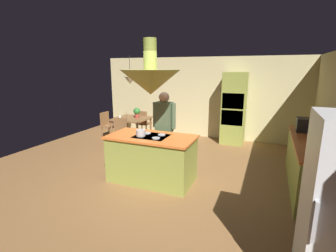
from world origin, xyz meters
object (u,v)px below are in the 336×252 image
person_at_island (164,125)px  chair_at_corner (108,124)px  chair_facing_island (119,132)px  microwave_on_counter (309,125)px  oven_tower (234,108)px  cup_on_table (120,117)px  canister_sugar (318,143)px  chair_by_back_wall (143,122)px  cooking_pot_on_cooktop (141,133)px  dining_table (132,121)px  kitchen_island (152,158)px  canister_flour (319,147)px  potted_plant_on_table (137,112)px

person_at_island → chair_at_corner: size_ratio=1.96×
chair_facing_island → microwave_on_counter: microwave_on_counter is taller
oven_tower → cup_on_table: (-3.04, -1.38, -0.24)m
chair_facing_island → canister_sugar: bearing=-12.8°
chair_by_back_wall → cooking_pot_on_cooktop: (1.54, -2.93, 0.50)m
dining_table → person_at_island: bearing=-39.8°
dining_table → person_at_island: size_ratio=0.57×
dining_table → chair_by_back_wall: 0.71m
microwave_on_counter → dining_table: bearing=172.9°
chair_by_back_wall → oven_tower: bearing=-170.9°
cup_on_table → kitchen_island: bearing=-43.8°
kitchen_island → canister_flour: bearing=3.8°
potted_plant_on_table → chair_by_back_wall: bearing=103.3°
oven_tower → chair_facing_island: 3.39m
oven_tower → cup_on_table: 3.35m
microwave_on_counter → chair_by_back_wall: bearing=164.4°
kitchen_island → cooking_pot_on_cooktop: cooking_pot_on_cooktop is taller
oven_tower → cooking_pot_on_cooktop: size_ratio=11.63×
canister_flour → microwave_on_counter: bearing=90.0°
dining_table → cup_on_table: cup_on_table is taller
cup_on_table → canister_sugar: 5.02m
cup_on_table → canister_flour: size_ratio=0.63×
chair_at_corner → cup_on_table: chair_at_corner is taller
dining_table → canister_flour: 4.94m
canister_flour → dining_table: bearing=157.2°
chair_by_back_wall → potted_plant_on_table: bearing=103.3°
chair_at_corner → cup_on_table: size_ratio=9.67×
kitchen_island → canister_sugar: (2.84, 0.37, 0.55)m
chair_by_back_wall → potted_plant_on_table: 0.76m
oven_tower → potted_plant_on_table: size_ratio=6.98×
kitchen_island → dining_table: size_ratio=1.73×
person_at_island → chair_by_back_wall: (-1.66, 2.08, -0.48)m
person_at_island → chair_at_corner: bearing=151.3°
oven_tower → cup_on_table: size_ratio=23.25×
potted_plant_on_table → cup_on_table: (-0.39, -0.32, -0.12)m
canister_sugar → microwave_on_counter: (0.00, 1.16, 0.05)m
chair_facing_island → potted_plant_on_table: potted_plant_on_table is taller
kitchen_island → microwave_on_counter: microwave_on_counter is taller
person_at_island → potted_plant_on_table: (-1.51, 1.46, -0.06)m
chair_by_back_wall → chair_at_corner: 1.11m
chair_by_back_wall → canister_flour: bearing=150.1°
oven_tower → person_at_island: (-1.14, -2.53, -0.06)m
chair_by_back_wall → microwave_on_counter: (4.54, -1.26, 0.56)m
kitchen_island → oven_tower: oven_tower is taller
chair_facing_island → potted_plant_on_table: (0.15, 0.77, 0.42)m
kitchen_island → oven_tower: (1.10, 3.24, 0.58)m
microwave_on_counter → chair_facing_island: bearing=-178.4°
person_at_island → dining_table: bearing=140.2°
person_at_island → cooking_pot_on_cooktop: size_ratio=9.49×
chair_by_back_wall → cup_on_table: 1.01m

